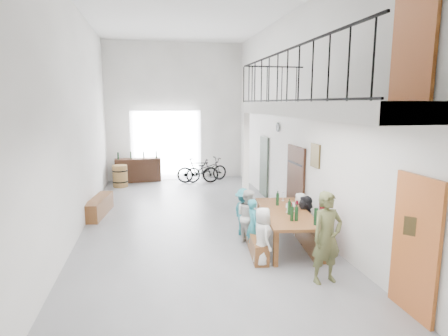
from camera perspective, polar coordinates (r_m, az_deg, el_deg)
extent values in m
plane|color=slate|center=(9.97, -4.77, -8.32)|extent=(12.00, 12.00, 0.00)
plane|color=white|center=(15.46, -7.43, 8.46)|extent=(5.50, 0.00, 5.50)
plane|color=white|center=(3.58, 5.44, 4.17)|extent=(5.50, 0.00, 5.50)
plane|color=white|center=(9.58, -21.71, 7.05)|extent=(0.00, 12.00, 12.00)
plane|color=white|center=(10.15, 10.76, 7.69)|extent=(0.00, 12.00, 12.00)
plane|color=white|center=(9.77, -5.27, 24.01)|extent=(12.00, 12.00, 0.00)
cube|color=white|center=(15.47, -8.79, 3.42)|extent=(2.80, 0.08, 2.80)
cube|color=#B05624|center=(6.20, 27.09, -10.60)|extent=(0.06, 0.95, 2.10)
cube|color=#391F12|center=(10.07, 10.81, -2.38)|extent=(0.06, 1.10, 2.00)
cube|color=#323D32|center=(12.66, 6.11, 0.24)|extent=(0.06, 0.80, 2.00)
cube|color=#B05624|center=(6.25, 27.02, 18.01)|extent=(0.06, 0.90, 1.95)
cube|color=#44371B|center=(8.93, 13.74, 1.83)|extent=(0.04, 0.45, 0.55)
cylinder|color=white|center=(11.28, 8.25, 6.18)|extent=(0.04, 0.28, 0.28)
cube|color=white|center=(6.91, 14.93, 8.68)|extent=(1.50, 5.60, 0.25)
cube|color=black|center=(6.68, 9.42, 17.27)|extent=(0.03, 5.60, 0.03)
cube|color=black|center=(6.63, 9.21, 10.14)|extent=(0.03, 5.60, 0.03)
cube|color=black|center=(9.53, 7.64, 15.05)|extent=(1.50, 0.03, 0.03)
cube|color=white|center=(9.41, 3.31, -0.35)|extent=(0.14, 0.14, 2.88)
cube|color=brown|center=(8.27, 9.37, -6.74)|extent=(1.29, 2.50, 0.06)
cube|color=brown|center=(7.37, 7.90, -12.06)|extent=(0.09, 0.09, 0.73)
cube|color=brown|center=(7.57, 14.14, -11.67)|extent=(0.09, 0.09, 0.73)
cube|color=brown|center=(9.27, 5.39, -7.36)|extent=(0.09, 0.09, 0.73)
cube|color=brown|center=(9.43, 10.36, -7.18)|extent=(0.09, 0.09, 0.73)
cube|color=brown|center=(8.15, 4.85, -11.01)|extent=(0.52, 1.80, 0.41)
cube|color=brown|center=(8.67, 12.51, -9.54)|extent=(0.59, 2.27, 0.52)
cylinder|color=black|center=(7.62, 10.99, -6.62)|extent=(0.07, 0.07, 0.35)
cylinder|color=black|center=(8.00, 9.91, -5.79)|extent=(0.07, 0.07, 0.35)
cylinder|color=black|center=(7.60, 10.32, -6.65)|extent=(0.07, 0.07, 0.35)
cylinder|color=black|center=(8.67, 8.17, -4.52)|extent=(0.07, 0.07, 0.35)
cube|color=brown|center=(11.11, -18.49, -5.58)|extent=(0.63, 1.77, 0.49)
cylinder|color=olive|center=(14.54, -15.55, -1.18)|extent=(0.55, 0.55, 0.82)
cylinder|color=black|center=(14.58, -15.51, -1.97)|extent=(0.56, 0.56, 0.05)
cylinder|color=black|center=(14.51, -15.59, -0.39)|extent=(0.56, 0.56, 0.05)
cube|color=#391F12|center=(15.31, -12.98, -0.31)|extent=(1.81, 0.63, 0.94)
cylinder|color=black|center=(15.15, -15.84, 1.79)|extent=(0.06, 0.06, 0.28)
cylinder|color=black|center=(15.25, -13.99, 1.92)|extent=(0.06, 0.06, 0.28)
cylinder|color=black|center=(15.18, -12.13, 1.96)|extent=(0.06, 0.06, 0.28)
cylinder|color=black|center=(15.24, -10.29, 2.05)|extent=(0.06, 0.06, 0.28)
imported|color=silver|center=(7.36, 5.89, -10.30)|extent=(0.39, 0.57, 1.14)
imported|color=teal|center=(8.03, 4.45, -8.63)|extent=(0.28, 0.41, 1.12)
imported|color=silver|center=(8.44, 3.71, -7.33)|extent=(0.64, 0.72, 1.22)
imported|color=teal|center=(8.86, 3.02, -6.75)|extent=(0.60, 0.82, 1.14)
imported|color=#A61C27|center=(7.97, 14.78, -8.83)|extent=(0.38, 0.73, 1.19)
imported|color=black|center=(8.61, 12.24, -7.66)|extent=(0.53, 1.06, 1.09)
imported|color=silver|center=(9.12, 11.50, -6.86)|extent=(0.45, 0.57, 1.02)
imported|color=brown|center=(6.81, 15.41, -10.19)|extent=(0.65, 0.49, 1.62)
imported|color=#1B4918|center=(11.13, 7.46, -5.41)|extent=(0.36, 0.32, 0.38)
imported|color=black|center=(15.01, -2.70, -0.25)|extent=(1.90, 1.16, 0.94)
imported|color=black|center=(14.71, -4.01, -0.40)|extent=(1.68, 0.67, 0.98)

